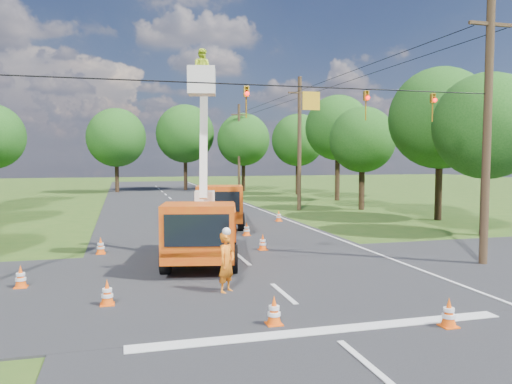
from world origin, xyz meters
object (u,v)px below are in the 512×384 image
object	(u,v)px
tree_right_b	(440,118)
traffic_cone_4	(107,293)
traffic_cone_7	(279,216)
tree_far_c	(243,140)
traffic_cone_2	(263,242)
traffic_cone_1	(449,313)
tree_far_b	(185,134)
ground_worker	(227,263)
tree_right_e	(298,140)
tree_right_c	(362,140)
traffic_cone_8	(101,246)
pole_right_near	(487,127)
second_truck	(220,204)
pole_right_far	(239,147)
traffic_cone_0	(274,311)
tree_far_a	(116,138)
tree_right_a	(487,126)
bucket_truck	(202,218)
distant_car	(213,197)
tree_right_d	(338,128)
traffic_cone_5	(21,277)
traffic_cone_3	(247,229)

from	to	relation	value
tree_right_b	traffic_cone_4	bearing A→B (deg)	-145.29
traffic_cone_7	tree_far_c	bearing A→B (deg)	80.73
tree_far_c	traffic_cone_2	bearing A→B (deg)	-102.41
traffic_cone_1	tree_far_b	bearing A→B (deg)	89.84
ground_worker	traffic_cone_7	distance (m)	16.41
tree_right_e	tree_far_c	bearing A→B (deg)	121.56
tree_right_c	tree_far_b	size ratio (longest dim) A/B	0.76
traffic_cone_8	pole_right_near	distance (m)	15.72
second_truck	pole_right_far	xyz separation A→B (m)	(7.53, 27.43, 3.82)
traffic_cone_0	tree_far_b	size ratio (longest dim) A/B	0.07
traffic_cone_2	tree_far_a	bearing A→B (deg)	99.37
tree_far_a	traffic_cone_2	bearing A→B (deg)	-80.63
traffic_cone_0	tree_right_c	world-z (taller)	tree_right_c
traffic_cone_7	tree_right_a	bearing A→B (deg)	-42.06
bucket_truck	second_truck	distance (m)	9.82
second_truck	tree_far_b	size ratio (longest dim) A/B	0.67
traffic_cone_1	traffic_cone_8	size ratio (longest dim) A/B	1.00
traffic_cone_2	distant_car	bearing A→B (deg)	85.74
tree_far_b	traffic_cone_7	bearing A→B (deg)	-86.54
traffic_cone_0	traffic_cone_8	xyz separation A→B (m)	(-4.32, 10.15, 0.00)
tree_far_a	tree_far_c	distance (m)	14.53
distant_car	tree_far_a	world-z (taller)	tree_far_a
tree_right_c	ground_worker	bearing A→B (deg)	-125.94
ground_worker	tree_right_b	xyz separation A→B (m)	(16.54, 13.33, 5.54)
second_truck	tree_right_e	xyz separation A→B (m)	(12.83, 22.43, 4.52)
second_truck	traffic_cone_7	bearing A→B (deg)	28.78
traffic_cone_2	pole_right_near	world-z (taller)	pole_right_near
traffic_cone_8	tree_right_d	size ratio (longest dim) A/B	0.07
tree_right_d	tree_right_b	bearing A→B (deg)	-89.24
traffic_cone_5	tree_right_e	distance (m)	40.69
traffic_cone_7	tree_far_a	xyz separation A→B (m)	(-9.89, 29.23, 5.83)
traffic_cone_5	tree_right_a	bearing A→B (deg)	14.00
pole_right_far	tree_right_d	size ratio (longest dim) A/B	1.03
bucket_truck	tree_far_b	size ratio (longest dim) A/B	0.79
ground_worker	traffic_cone_1	size ratio (longest dim) A/B	2.53
traffic_cone_3	tree_right_b	xyz separation A→B (m)	(13.40, 3.20, 6.08)
traffic_cone_5	tree_far_c	size ratio (longest dim) A/B	0.08
tree_far_c	tree_far_a	bearing A→B (deg)	176.05
second_truck	traffic_cone_4	world-z (taller)	second_truck
second_truck	pole_right_far	size ratio (longest dim) A/B	0.70
ground_worker	distant_car	bearing A→B (deg)	35.87
bucket_truck	tree_right_b	world-z (taller)	tree_right_b
traffic_cone_7	pole_right_far	size ratio (longest dim) A/B	0.07
ground_worker	traffic_cone_1	bearing A→B (deg)	-89.55
bucket_truck	traffic_cone_0	distance (m)	7.69
tree_far_a	tree_far_c	bearing A→B (deg)	-3.95
traffic_cone_2	tree_right_a	bearing A→B (deg)	5.75
traffic_cone_2	tree_far_a	xyz separation A→B (m)	(-6.31, 38.23, 5.83)
distant_car	traffic_cone_5	xyz separation A→B (m)	(-10.36, -24.85, -0.29)
traffic_cone_7	tree_far_b	distance (m)	31.95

